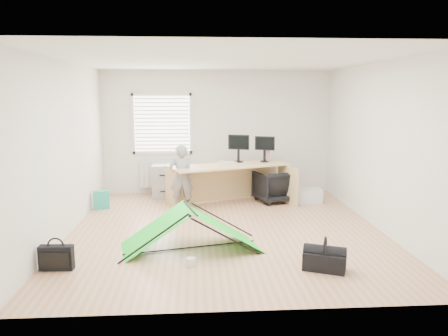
{
  "coord_description": "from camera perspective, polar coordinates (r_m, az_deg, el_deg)",
  "views": [
    {
      "loc": [
        -0.47,
        -6.87,
        2.19
      ],
      "look_at": [
        0.0,
        0.4,
        0.95
      ],
      "focal_mm": 35.0,
      "sensor_mm": 36.0,
      "label": 1
    }
  ],
  "objects": [
    {
      "name": "radiator",
      "position": [
        9.73,
        -7.95,
        -0.75
      ],
      "size": [
        1.0,
        0.12,
        0.6
      ],
      "primitive_type": "cube",
      "color": "silver",
      "rests_on": "back_wall"
    },
    {
      "name": "thermos",
      "position": [
        9.04,
        5.78,
        1.59
      ],
      "size": [
        0.08,
        0.08,
        0.25
      ],
      "primitive_type": "cylinder",
      "rotation": [
        0.0,
        0.0,
        0.17
      ],
      "color": "#AD607C",
      "rests_on": "desk"
    },
    {
      "name": "ground",
      "position": [
        7.23,
        0.21,
        -7.98
      ],
      "size": [
        5.5,
        5.5,
        0.0
      ],
      "primitive_type": "plane",
      "color": "tan",
      "rests_on": "ground"
    },
    {
      "name": "keyboard",
      "position": [
        8.93,
        0.53,
        0.79
      ],
      "size": [
        0.43,
        0.27,
        0.02
      ],
      "primitive_type": "cube",
      "rotation": [
        0.0,
        0.0,
        -0.34
      ],
      "color": "beige",
      "rests_on": "desk"
    },
    {
      "name": "white_box",
      "position": [
        5.77,
        -4.37,
        -12.12
      ],
      "size": [
        0.14,
        0.14,
        0.11
      ],
      "primitive_type": "cube",
      "rotation": [
        0.0,
        0.0,
        -0.42
      ],
      "color": "silver",
      "rests_on": "ground"
    },
    {
      "name": "duffel_bag",
      "position": [
        5.74,
        12.99,
        -11.79
      ],
      "size": [
        0.58,
        0.45,
        0.23
      ],
      "primitive_type": "cube",
      "rotation": [
        0.0,
        0.0,
        -0.41
      ],
      "color": "black",
      "rests_on": "ground"
    },
    {
      "name": "back_wall",
      "position": [
        9.67,
        -0.91,
        4.67
      ],
      "size": [
        5.0,
        0.02,
        2.7
      ],
      "primitive_type": "cube",
      "color": "silver",
      "rests_on": "ground"
    },
    {
      "name": "kite",
      "position": [
        6.29,
        -4.39,
        -7.88
      ],
      "size": [
        2.07,
        1.27,
        0.6
      ],
      "primitive_type": null,
      "rotation": [
        0.0,
        0.0,
        0.24
      ],
      "color": "#15DF24",
      "rests_on": "ground"
    },
    {
      "name": "desk",
      "position": [
        8.7,
        0.81,
        -2.2
      ],
      "size": [
        2.48,
        1.54,
        0.81
      ],
      "primitive_type": "cube",
      "rotation": [
        0.0,
        0.0,
        0.36
      ],
      "color": "tan",
      "rests_on": "ground"
    },
    {
      "name": "monitor_left",
      "position": [
        8.94,
        1.9,
        2.08
      ],
      "size": [
        0.44,
        0.24,
        0.42
      ],
      "primitive_type": "cube",
      "rotation": [
        0.0,
        0.0,
        -0.36
      ],
      "color": "black",
      "rests_on": "desk"
    },
    {
      "name": "person",
      "position": [
        8.34,
        -5.61,
        -1.21
      ],
      "size": [
        0.48,
        0.33,
        1.25
      ],
      "primitive_type": "imported",
      "rotation": [
        0.0,
        0.0,
        3.21
      ],
      "color": "gray",
      "rests_on": "ground"
    },
    {
      "name": "window",
      "position": [
        9.63,
        -8.09,
        5.75
      ],
      "size": [
        1.2,
        0.06,
        1.2
      ],
      "primitive_type": "cube",
      "color": "silver",
      "rests_on": "back_wall"
    },
    {
      "name": "filing_cabinet",
      "position": [
        9.48,
        -7.88,
        -1.62
      ],
      "size": [
        0.46,
        0.61,
        0.71
      ],
      "primitive_type": "cube",
      "rotation": [
        0.0,
        0.0,
        -0.0
      ],
      "color": "#97999C",
      "rests_on": "ground"
    },
    {
      "name": "tote_bag",
      "position": [
        8.76,
        -15.71,
        -4.01
      ],
      "size": [
        0.32,
        0.2,
        0.35
      ],
      "primitive_type": "cube",
      "rotation": [
        0.0,
        0.0,
        0.27
      ],
      "color": "teal",
      "rests_on": "ground"
    },
    {
      "name": "laptop_bag",
      "position": [
        5.98,
        -21.05,
        -10.88
      ],
      "size": [
        0.43,
        0.15,
        0.32
      ],
      "primitive_type": "cube",
      "rotation": [
        0.0,
        0.0,
        -0.05
      ],
      "color": "black",
      "rests_on": "ground"
    },
    {
      "name": "monitor_right",
      "position": [
        9.01,
        5.31,
        2.02
      ],
      "size": [
        0.41,
        0.23,
        0.39
      ],
      "primitive_type": "cube",
      "rotation": [
        0.0,
        0.0,
        -0.36
      ],
      "color": "black",
      "rests_on": "desk"
    },
    {
      "name": "office_chair",
      "position": [
        9.0,
        6.49,
        -2.41
      ],
      "size": [
        0.87,
        0.88,
        0.64
      ],
      "primitive_type": "imported",
      "rotation": [
        0.0,
        0.0,
        3.46
      ],
      "color": "black",
      "rests_on": "ground"
    },
    {
      "name": "storage_crate",
      "position": [
        9.08,
        10.96,
        -3.57
      ],
      "size": [
        0.52,
        0.37,
        0.28
      ],
      "primitive_type": "cube",
      "rotation": [
        0.0,
        0.0,
        0.04
      ],
      "color": "silver",
      "rests_on": "ground"
    }
  ]
}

